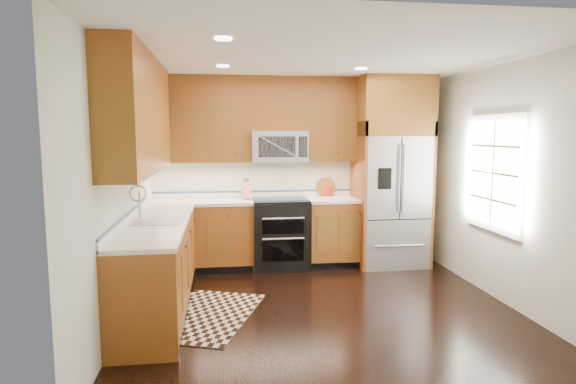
{
  "coord_description": "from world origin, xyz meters",
  "views": [
    {
      "loc": [
        -1.02,
        -4.78,
        1.85
      ],
      "look_at": [
        -0.29,
        0.6,
        1.18
      ],
      "focal_mm": 30.0,
      "sensor_mm": 36.0,
      "label": 1
    }
  ],
  "objects": [
    {
      "name": "ground",
      "position": [
        0.0,
        0.0,
        0.0
      ],
      "size": [
        4.0,
        4.0,
        0.0
      ],
      "primitive_type": "plane",
      "color": "black",
      "rests_on": "ground"
    },
    {
      "name": "wall_back",
      "position": [
        0.0,
        2.0,
        1.3
      ],
      "size": [
        4.0,
        0.02,
        2.6
      ],
      "primitive_type": "cube",
      "color": "silver",
      "rests_on": "ground"
    },
    {
      "name": "wall_left",
      "position": [
        -2.0,
        0.0,
        1.3
      ],
      "size": [
        0.02,
        4.0,
        2.6
      ],
      "primitive_type": "cube",
      "color": "silver",
      "rests_on": "ground"
    },
    {
      "name": "wall_right",
      "position": [
        2.0,
        0.0,
        1.3
      ],
      "size": [
        0.02,
        4.0,
        2.6
      ],
      "primitive_type": "cube",
      "color": "silver",
      "rests_on": "ground"
    },
    {
      "name": "window",
      "position": [
        1.98,
        0.2,
        1.4
      ],
      "size": [
        0.04,
        1.1,
        1.3
      ],
      "color": "white",
      "rests_on": "ground"
    },
    {
      "name": "base_cabinets",
      "position": [
        -1.23,
        0.9,
        0.45
      ],
      "size": [
        2.85,
        3.0,
        0.9
      ],
      "color": "brown",
      "rests_on": "ground"
    },
    {
      "name": "countertop",
      "position": [
        -1.09,
        1.01,
        0.92
      ],
      "size": [
        2.86,
        3.01,
        0.04
      ],
      "color": "white",
      "rests_on": "base_cabinets"
    },
    {
      "name": "upper_cabinets",
      "position": [
        -1.15,
        1.09,
        2.02
      ],
      "size": [
        2.85,
        3.0,
        1.15
      ],
      "color": "brown",
      "rests_on": "ground"
    },
    {
      "name": "range",
      "position": [
        -0.25,
        1.67,
        0.47
      ],
      "size": [
        0.76,
        0.67,
        0.95
      ],
      "color": "black",
      "rests_on": "ground"
    },
    {
      "name": "microwave",
      "position": [
        -0.25,
        1.8,
        1.66
      ],
      "size": [
        0.76,
        0.4,
        0.42
      ],
      "color": "#B2B2B7",
      "rests_on": "ground"
    },
    {
      "name": "refrigerator",
      "position": [
        1.3,
        1.63,
        1.3
      ],
      "size": [
        0.98,
        0.75,
        2.6
      ],
      "color": "#B2B2B7",
      "rests_on": "ground"
    },
    {
      "name": "sink_faucet",
      "position": [
        -1.73,
        0.23,
        0.99
      ],
      "size": [
        0.54,
        0.44,
        0.37
      ],
      "color": "#B2B2B7",
      "rests_on": "countertop"
    },
    {
      "name": "rug",
      "position": [
        -1.2,
        -0.02,
        0.01
      ],
      "size": [
        1.26,
        1.6,
        0.01
      ],
      "primitive_type": "cube",
      "rotation": [
        0.0,
        0.0,
        -0.34
      ],
      "color": "black",
      "rests_on": "ground"
    },
    {
      "name": "knife_block",
      "position": [
        -0.71,
        1.79,
        1.06
      ],
      "size": [
        0.13,
        0.16,
        0.29
      ],
      "color": "tan",
      "rests_on": "countertop"
    },
    {
      "name": "utensil_crock",
      "position": [
        0.49,
        1.94,
        1.04
      ],
      "size": [
        0.1,
        0.1,
        0.3
      ],
      "color": "#B11615",
      "rests_on": "countertop"
    },
    {
      "name": "cutting_board",
      "position": [
        0.45,
        1.94,
        0.95
      ],
      "size": [
        0.31,
        0.31,
        0.02
      ],
      "primitive_type": "cylinder",
      "rotation": [
        0.0,
        0.0,
        -0.14
      ],
      "color": "brown",
      "rests_on": "countertop"
    }
  ]
}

